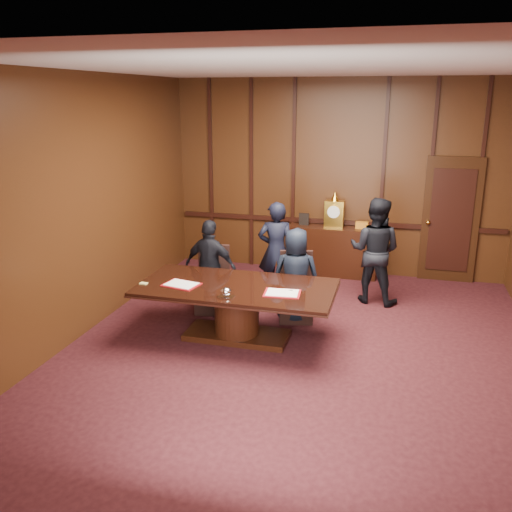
{
  "coord_description": "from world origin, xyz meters",
  "views": [
    {
      "loc": [
        1.1,
        -6.31,
        3.19
      ],
      "look_at": [
        -0.75,
        0.63,
        1.05
      ],
      "focal_mm": 38.0,
      "sensor_mm": 36.0,
      "label": 1
    }
  ],
  "objects_px": {
    "sideboard": "(333,249)",
    "witness_right": "(375,251)",
    "conference_table": "(237,303)",
    "witness_left": "(276,251)",
    "signatory_right": "(296,276)",
    "signatory_left": "(211,267)"
  },
  "relations": [
    {
      "from": "conference_table",
      "to": "witness_left",
      "type": "relative_size",
      "value": 1.65
    },
    {
      "from": "sideboard",
      "to": "signatory_left",
      "type": "xyz_separation_m",
      "value": [
        -1.55,
        -2.28,
        0.23
      ]
    },
    {
      "from": "witness_right",
      "to": "witness_left",
      "type": "bearing_deg",
      "value": 21.22
    },
    {
      "from": "conference_table",
      "to": "signatory_right",
      "type": "xyz_separation_m",
      "value": [
        0.65,
        0.8,
        0.19
      ]
    },
    {
      "from": "witness_left",
      "to": "signatory_right",
      "type": "bearing_deg",
      "value": 106.29
    },
    {
      "from": "sideboard",
      "to": "signatory_right",
      "type": "xyz_separation_m",
      "value": [
        -0.25,
        -2.28,
        0.21
      ]
    },
    {
      "from": "sideboard",
      "to": "witness_right",
      "type": "xyz_separation_m",
      "value": [
        0.8,
        -1.19,
        0.36
      ]
    },
    {
      "from": "conference_table",
      "to": "sideboard",
      "type": "bearing_deg",
      "value": 73.71
    },
    {
      "from": "sideboard",
      "to": "signatory_right",
      "type": "distance_m",
      "value": 2.31
    },
    {
      "from": "signatory_left",
      "to": "witness_left",
      "type": "distance_m",
      "value": 1.18
    },
    {
      "from": "signatory_left",
      "to": "witness_right",
      "type": "bearing_deg",
      "value": -146.44
    },
    {
      "from": "sideboard",
      "to": "conference_table",
      "type": "bearing_deg",
      "value": -106.29
    },
    {
      "from": "conference_table",
      "to": "signatory_left",
      "type": "bearing_deg",
      "value": 129.09
    },
    {
      "from": "witness_left",
      "to": "signatory_left",
      "type": "bearing_deg",
      "value": 33.18
    },
    {
      "from": "witness_left",
      "to": "conference_table",
      "type": "bearing_deg",
      "value": 71.01
    },
    {
      "from": "signatory_left",
      "to": "witness_left",
      "type": "height_order",
      "value": "witness_left"
    },
    {
      "from": "witness_left",
      "to": "witness_right",
      "type": "relative_size",
      "value": 0.94
    },
    {
      "from": "sideboard",
      "to": "conference_table",
      "type": "relative_size",
      "value": 0.61
    },
    {
      "from": "sideboard",
      "to": "witness_right",
      "type": "relative_size",
      "value": 0.95
    },
    {
      "from": "conference_table",
      "to": "signatory_right",
      "type": "distance_m",
      "value": 1.05
    },
    {
      "from": "signatory_right",
      "to": "witness_right",
      "type": "relative_size",
      "value": 0.82
    },
    {
      "from": "witness_right",
      "to": "signatory_right",
      "type": "bearing_deg",
      "value": 58.74
    }
  ]
}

